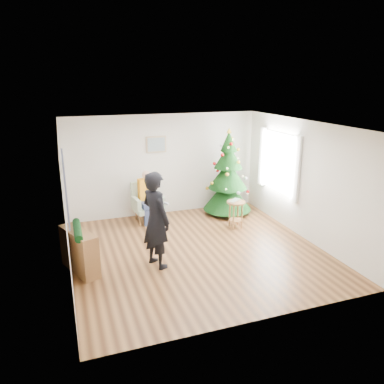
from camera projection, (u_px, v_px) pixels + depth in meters
name	position (u px, v px, depth m)	size (l,w,h in m)	color
floor	(197.00, 251.00, 7.78)	(5.00, 5.00, 0.00)	brown
ceiling	(198.00, 125.00, 7.03)	(5.00, 5.00, 0.00)	white
wall_back	(164.00, 165.00, 9.66)	(5.00, 5.00, 0.00)	silver
wall_front	(260.00, 240.00, 5.15)	(5.00, 5.00, 0.00)	silver
wall_left	(65.00, 205.00, 6.61)	(5.00, 5.00, 0.00)	silver
wall_right	(304.00, 180.00, 8.20)	(5.00, 5.00, 0.00)	silver
window_panel	(279.00, 162.00, 9.04)	(0.04, 1.30, 1.40)	white
curtains	(278.00, 162.00, 9.03)	(0.05, 1.75, 1.50)	white
christmas_tree	(228.00, 176.00, 9.69)	(1.25, 1.25, 2.27)	#3F2816
stool	(236.00, 214.00, 8.91)	(0.44, 0.44, 0.66)	brown
laptop	(236.00, 201.00, 8.82)	(0.36, 0.23, 0.03)	silver
armchair	(147.00, 207.00, 9.36)	(0.78, 0.73, 0.98)	#99AB8A
seated_person	(148.00, 196.00, 9.23)	(0.43, 0.60, 1.28)	navy
standing_man	(156.00, 220.00, 6.93)	(0.68, 0.44, 1.85)	black
game_controller	(166.00, 203.00, 6.88)	(0.04, 0.13, 0.04)	white
console	(79.00, 251.00, 6.86)	(0.30, 1.00, 0.80)	brown
garland	(77.00, 230.00, 6.74)	(0.14, 0.14, 0.90)	black
tapestry	(65.00, 186.00, 6.82)	(0.03, 1.50, 1.15)	black
framed_picture	(156.00, 144.00, 9.41)	(0.52, 0.05, 0.42)	tan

